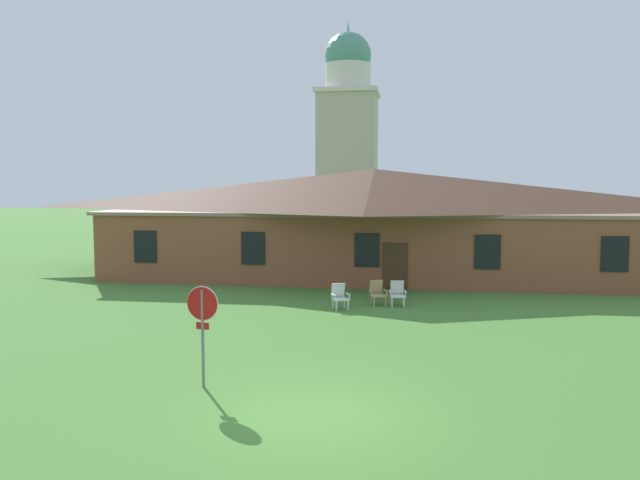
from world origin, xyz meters
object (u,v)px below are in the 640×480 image
at_px(lawn_chair_left_end, 397,293).
at_px(stop_sign, 202,316).
at_px(lawn_chair_near_door, 377,292).
at_px(lawn_chair_by_porch, 339,296).

bearing_deg(lawn_chair_left_end, stop_sign, -111.65).
bearing_deg(lawn_chair_near_door, lawn_chair_by_porch, -143.52).
distance_m(stop_sign, lawn_chair_left_end, 11.36).
bearing_deg(stop_sign, lawn_chair_near_door, 72.17).
xyz_separation_m(lawn_chair_by_porch, lawn_chair_left_end, (2.14, 0.96, 0.00)).
height_order(lawn_chair_near_door, lawn_chair_left_end, same).
relative_size(lawn_chair_by_porch, lawn_chair_near_door, 1.00).
height_order(stop_sign, lawn_chair_left_end, stop_sign).
bearing_deg(lawn_chair_left_end, lawn_chair_near_door, 176.97).
height_order(stop_sign, lawn_chair_near_door, stop_sign).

